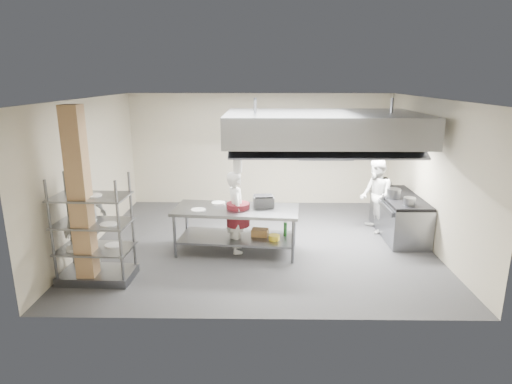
{
  "coord_description": "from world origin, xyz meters",
  "views": [
    {
      "loc": [
        0.05,
        -8.53,
        3.4
      ],
      "look_at": [
        -0.08,
        0.2,
        1.06
      ],
      "focal_mm": 30.0,
      "sensor_mm": 36.0,
      "label": 1
    }
  ],
  "objects_px": {
    "cooking_range": "(399,217)",
    "griddle": "(263,201)",
    "pass_rack": "(93,229)",
    "chef_line": "(376,196)",
    "stockpot": "(394,193)",
    "island": "(237,230)",
    "chef_head": "(236,212)",
    "chef_plating": "(87,224)"
  },
  "relations": [
    {
      "from": "cooking_range",
      "to": "chef_line",
      "type": "distance_m",
      "value": 0.67
    },
    {
      "from": "cooking_range",
      "to": "griddle",
      "type": "distance_m",
      "value": 3.17
    },
    {
      "from": "pass_rack",
      "to": "chef_head",
      "type": "distance_m",
      "value": 2.68
    },
    {
      "from": "pass_rack",
      "to": "stockpot",
      "type": "bearing_deg",
      "value": 22.57
    },
    {
      "from": "chef_line",
      "to": "chef_head",
      "type": "bearing_deg",
      "value": -72.28
    },
    {
      "from": "cooking_range",
      "to": "griddle",
      "type": "xyz_separation_m",
      "value": [
        -3.0,
        -0.82,
        0.59
      ]
    },
    {
      "from": "chef_plating",
      "to": "griddle",
      "type": "height_order",
      "value": "chef_plating"
    },
    {
      "from": "chef_plating",
      "to": "stockpot",
      "type": "relative_size",
      "value": 6.44
    },
    {
      "from": "pass_rack",
      "to": "chef_line",
      "type": "relative_size",
      "value": 1.11
    },
    {
      "from": "island",
      "to": "chef_line",
      "type": "bearing_deg",
      "value": 27.57
    },
    {
      "from": "island",
      "to": "chef_line",
      "type": "distance_m",
      "value": 3.32
    },
    {
      "from": "pass_rack",
      "to": "chef_plating",
      "type": "distance_m",
      "value": 0.29
    },
    {
      "from": "chef_line",
      "to": "griddle",
      "type": "xyz_separation_m",
      "value": [
        -2.52,
        -1.05,
        0.17
      ]
    },
    {
      "from": "chef_plating",
      "to": "griddle",
      "type": "xyz_separation_m",
      "value": [
        3.08,
        1.22,
        0.06
      ]
    },
    {
      "from": "pass_rack",
      "to": "cooking_range",
      "type": "height_order",
      "value": "pass_rack"
    },
    {
      "from": "chef_line",
      "to": "stockpot",
      "type": "distance_m",
      "value": 0.5
    },
    {
      "from": "pass_rack",
      "to": "cooking_range",
      "type": "bearing_deg",
      "value": 23.28
    },
    {
      "from": "cooking_range",
      "to": "stockpot",
      "type": "xyz_separation_m",
      "value": [
        -0.21,
        -0.16,
        0.58
      ]
    },
    {
      "from": "stockpot",
      "to": "griddle",
      "type": "bearing_deg",
      "value": -166.65
    },
    {
      "from": "stockpot",
      "to": "chef_head",
      "type": "bearing_deg",
      "value": -166.44
    },
    {
      "from": "stockpot",
      "to": "chef_line",
      "type": "bearing_deg",
      "value": 124.59
    },
    {
      "from": "island",
      "to": "cooking_range",
      "type": "xyz_separation_m",
      "value": [
        3.54,
        1.0,
        -0.04
      ]
    },
    {
      "from": "pass_rack",
      "to": "chef_head",
      "type": "bearing_deg",
      "value": 31.16
    },
    {
      "from": "pass_rack",
      "to": "chef_plating",
      "type": "bearing_deg",
      "value": 135.33
    },
    {
      "from": "island",
      "to": "stockpot",
      "type": "distance_m",
      "value": 3.47
    },
    {
      "from": "chef_line",
      "to": "chef_plating",
      "type": "relative_size",
      "value": 0.88
    },
    {
      "from": "island",
      "to": "pass_rack",
      "type": "distance_m",
      "value": 2.7
    },
    {
      "from": "chef_head",
      "to": "chef_plating",
      "type": "height_order",
      "value": "chef_plating"
    },
    {
      "from": "chef_head",
      "to": "cooking_range",
      "type": "bearing_deg",
      "value": -84.79
    },
    {
      "from": "griddle",
      "to": "stockpot",
      "type": "height_order",
      "value": "griddle"
    },
    {
      "from": "chef_line",
      "to": "pass_rack",
      "type": "bearing_deg",
      "value": -68.89
    },
    {
      "from": "chef_plating",
      "to": "island",
      "type": "bearing_deg",
      "value": 124.87
    },
    {
      "from": "cooking_range",
      "to": "chef_line",
      "type": "height_order",
      "value": "chef_line"
    },
    {
      "from": "island",
      "to": "cooking_range",
      "type": "distance_m",
      "value": 3.68
    },
    {
      "from": "griddle",
      "to": "chef_head",
      "type": "bearing_deg",
      "value": -171.88
    },
    {
      "from": "cooking_range",
      "to": "chef_plating",
      "type": "bearing_deg",
      "value": -161.45
    },
    {
      "from": "cooking_range",
      "to": "griddle",
      "type": "relative_size",
      "value": 4.98
    },
    {
      "from": "cooking_range",
      "to": "stockpot",
      "type": "relative_size",
      "value": 6.83
    },
    {
      "from": "cooking_range",
      "to": "chef_head",
      "type": "distance_m",
      "value": 3.69
    },
    {
      "from": "island",
      "to": "chef_head",
      "type": "bearing_deg",
      "value": 94.16
    },
    {
      "from": "chef_head",
      "to": "griddle",
      "type": "xyz_separation_m",
      "value": [
        0.53,
        0.14,
        0.19
      ]
    },
    {
      "from": "griddle",
      "to": "pass_rack",
      "type": "bearing_deg",
      "value": -160.07
    }
  ]
}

